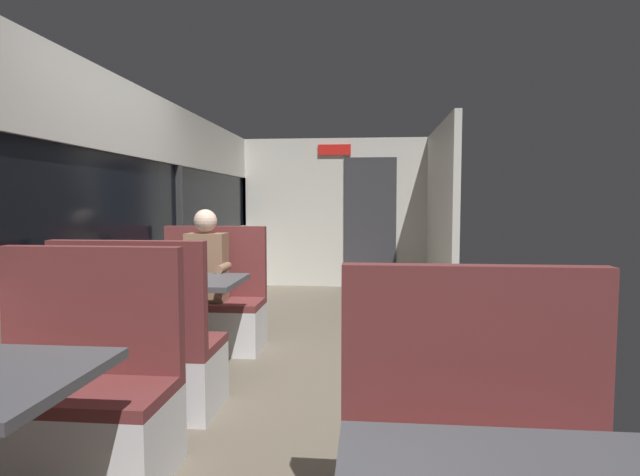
% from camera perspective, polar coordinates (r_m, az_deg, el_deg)
% --- Properties ---
extents(ground_plane, '(3.30, 9.20, 0.02)m').
position_cam_1_polar(ground_plane, '(3.92, -2.52, -15.78)').
color(ground_plane, '#665B4C').
extents(carriage_window_panel_left, '(0.09, 8.48, 2.30)m').
position_cam_1_polar(carriage_window_panel_left, '(4.15, -22.82, 0.79)').
color(carriage_window_panel_left, beige).
rests_on(carriage_window_panel_left, ground_plane).
extents(carriage_end_bulkhead, '(2.90, 0.11, 2.30)m').
position_cam_1_polar(carriage_end_bulkhead, '(7.86, 2.08, 2.76)').
color(carriage_end_bulkhead, beige).
rests_on(carriage_end_bulkhead, ground_plane).
extents(carriage_aisle_panel_right, '(0.08, 2.40, 2.30)m').
position_cam_1_polar(carriage_aisle_panel_right, '(6.72, 13.42, 2.52)').
color(carriage_aisle_panel_right, beige).
rests_on(carriage_aisle_panel_right, ground_plane).
extents(bench_near_window_facing_entry, '(0.95, 0.50, 1.10)m').
position_cam_1_polar(bench_near_window_facing_entry, '(2.85, -25.85, -16.83)').
color(bench_near_window_facing_entry, silver).
rests_on(bench_near_window_facing_entry, ground_plane).
extents(dining_table_mid_window, '(0.90, 0.70, 0.74)m').
position_cam_1_polar(dining_table_mid_window, '(4.00, -15.35, -5.89)').
color(dining_table_mid_window, '#9E9EA3').
rests_on(dining_table_mid_window, ground_plane).
extents(bench_mid_window_facing_end, '(0.95, 0.50, 1.10)m').
position_cam_1_polar(bench_mid_window_facing_end, '(3.45, -19.47, -12.94)').
color(bench_mid_window_facing_end, silver).
rests_on(bench_mid_window_facing_end, ground_plane).
extents(bench_mid_window_facing_entry, '(0.95, 0.50, 1.10)m').
position_cam_1_polar(bench_mid_window_facing_entry, '(4.71, -12.24, -8.19)').
color(bench_mid_window_facing_entry, silver).
rests_on(bench_mid_window_facing_entry, ground_plane).
extents(seated_passenger, '(0.47, 0.55, 1.26)m').
position_cam_1_polar(seated_passenger, '(4.60, -12.55, -5.84)').
color(seated_passenger, '#26262D').
rests_on(seated_passenger, ground_plane).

